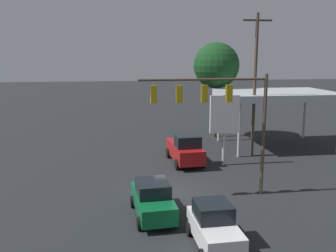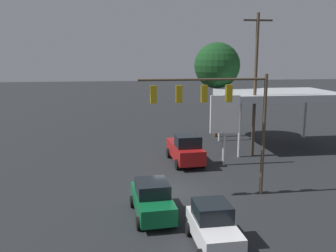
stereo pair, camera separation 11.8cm
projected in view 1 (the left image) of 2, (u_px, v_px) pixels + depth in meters
The scene contains 9 objects.
ground_plane at pixel (173, 191), 23.66m from camera, with size 200.00×200.00×0.00m, color black.
traffic_signal_assembly at pixel (216, 105), 21.78m from camera, with size 7.63×0.43×7.40m.
utility_pole at pixel (255, 83), 30.79m from camera, with size 2.40×0.26×11.78m.
gas_station_canopy at pixel (277, 95), 34.25m from camera, with size 10.22×7.28×5.18m.
price_sign at pixel (224, 117), 28.52m from camera, with size 2.27×0.27×5.47m.
pickup_parked at pixel (185, 150), 29.55m from camera, with size 2.48×5.30×2.40m.
sedan_waiting at pixel (153, 199), 19.84m from camera, with size 2.29×4.51×1.93m.
hatchback_crossing at pixel (214, 226), 16.74m from camera, with size 2.04×3.85×1.97m.
street_tree at pixel (216, 66), 37.89m from camera, with size 4.64×4.64×9.72m.
Camera 1 is at (3.52, 22.18, 8.52)m, focal length 40.00 mm.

